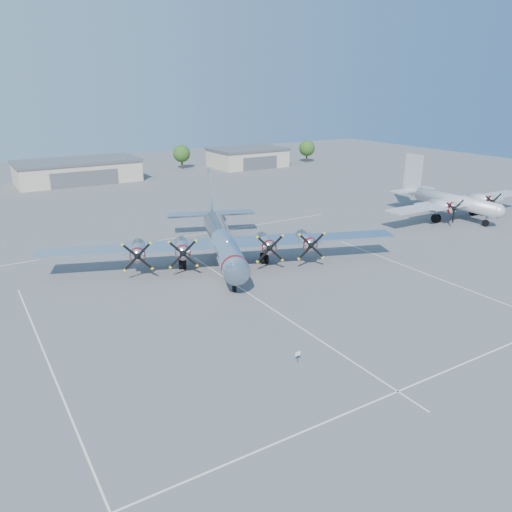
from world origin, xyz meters
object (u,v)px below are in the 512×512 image
hangar_center (78,171)px  info_placard (298,355)px  hangar_east (248,157)px  main_bomber_b29 (222,261)px  twin_engine_east (449,217)px  tree_east (182,154)px  tree_far_east (307,148)px

hangar_center → info_placard: 96.58m
hangar_east → main_bomber_b29: 83.69m
info_placard → twin_engine_east: bearing=27.3°
hangar_center → main_bomber_b29: (2.61, -70.26, -2.71)m
hangar_center → tree_east: size_ratio=4.31×
tree_far_east → hangar_center: bearing=178.3°
tree_far_east → info_placard: tree_far_east is taller
main_bomber_b29 → info_placard: 27.05m
tree_east → tree_far_east: bearing=-11.9°
tree_east → info_placard: bearing=-108.3°
hangar_east → main_bomber_b29: bearing=-122.9°
hangar_center → info_placard: size_ratio=29.15×
hangar_east → info_placard: size_ratio=21.00×
hangar_center → tree_east: tree_east is taller
hangar_center → main_bomber_b29: 70.36m
hangar_east → info_placard: bearing=-118.3°
main_bomber_b29 → hangar_east: bearing=77.4°
main_bomber_b29 → info_placard: size_ratio=46.22×
tree_far_east → twin_engine_east: size_ratio=0.21×
hangar_center → twin_engine_east: bearing=-55.6°
tree_far_east → main_bomber_b29: bearing=-133.8°
tree_east → hangar_east: bearing=-18.5°
hangar_east → twin_engine_east: size_ratio=0.65×
info_placard → hangar_center: bearing=88.4°
hangar_center → info_placard: hangar_center is taller
main_bomber_b29 → twin_engine_east: bearing=20.1°
hangar_center → twin_engine_east: 85.36m
twin_engine_east → hangar_center: bearing=125.1°
hangar_center → tree_far_east: size_ratio=4.31×
hangar_east → tree_far_east: 20.15m
hangar_east → tree_far_east: (20.00, -1.96, 1.51)m
main_bomber_b29 → tree_far_east: bearing=66.5°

